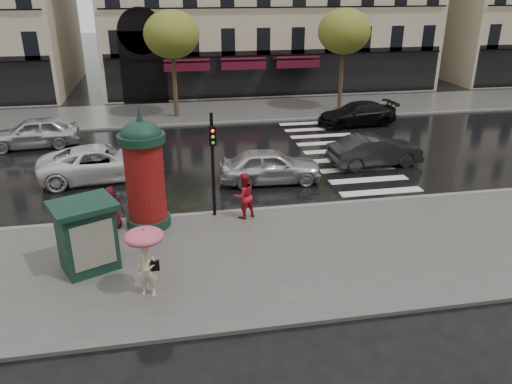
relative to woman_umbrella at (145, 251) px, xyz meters
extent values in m
plane|color=black|center=(3.49, 1.99, -1.48)|extent=(160.00, 160.00, 0.00)
cube|color=#474744|center=(3.49, 1.49, -1.42)|extent=(90.00, 7.00, 0.12)
cube|color=#474744|center=(3.49, 20.99, -1.42)|extent=(90.00, 6.00, 0.12)
cube|color=slate|center=(3.49, 4.99, -1.41)|extent=(90.00, 0.25, 0.14)
cube|color=slate|center=(3.49, 17.99, -1.41)|extent=(90.00, 0.25, 0.14)
cube|color=silver|center=(9.49, 11.59, -1.47)|extent=(3.60, 11.75, 0.01)
cylinder|color=#38281C|center=(1.49, 19.99, 1.12)|extent=(0.28, 0.28, 5.20)
ellipsoid|color=#4E641F|center=(1.49, 19.99, 3.72)|extent=(3.40, 3.40, 2.89)
cylinder|color=#38281C|center=(12.49, 19.99, 1.12)|extent=(0.28, 0.28, 5.20)
ellipsoid|color=#4E641F|center=(12.49, 19.99, 3.72)|extent=(3.40, 3.40, 2.89)
imported|color=#ECE3C2|center=(0.00, 0.00, -0.59)|extent=(0.64, 0.50, 1.55)
cylinder|color=black|center=(0.00, 0.00, -0.07)|extent=(0.02, 0.02, 0.98)
ellipsoid|color=#C6256F|center=(0.00, 0.00, 0.45)|extent=(1.07, 1.07, 0.38)
cone|color=black|center=(0.00, 0.00, 0.66)|extent=(0.04, 0.04, 0.08)
cube|color=black|center=(0.22, -0.06, -0.43)|extent=(0.23, 0.10, 0.29)
imported|color=red|center=(3.37, 4.39, -0.50)|extent=(1.02, 0.91, 1.72)
imported|color=#430D13|center=(-1.27, 4.39, -0.59)|extent=(0.79, 0.55, 1.54)
cylinder|color=#122E23|center=(-0.06, 4.39, -1.19)|extent=(1.55, 1.55, 0.33)
cylinder|color=maroon|center=(-0.06, 4.39, 0.36)|extent=(1.33, 1.33, 2.77)
cylinder|color=#122E23|center=(-0.06, 4.39, 1.86)|extent=(1.60, 1.60, 0.28)
ellipsoid|color=#122E23|center=(-0.06, 4.39, 1.97)|extent=(1.38, 1.38, 0.96)
cone|color=#122E23|center=(-0.06, 4.39, 2.69)|extent=(0.22, 0.22, 0.50)
cylinder|color=black|center=(2.33, 4.79, 0.58)|extent=(0.12, 0.12, 3.88)
cube|color=black|center=(2.33, 4.58, 1.74)|extent=(0.25, 0.18, 0.68)
cube|color=#122E23|center=(-1.77, 1.77, -0.37)|extent=(1.87, 1.73, 1.97)
cube|color=#122E23|center=(-1.77, 1.77, 0.70)|extent=(2.24, 2.10, 0.17)
imported|color=silver|center=(5.11, 7.95, -0.72)|extent=(4.53, 2.01, 1.52)
imported|color=black|center=(10.48, 9.16, -0.74)|extent=(4.58, 1.94, 1.47)
imported|color=white|center=(-2.14, 9.71, -0.73)|extent=(5.65, 3.11, 1.50)
imported|color=black|center=(12.29, 16.27, -0.78)|extent=(4.95, 2.31, 1.40)
imported|color=#BCBDC2|center=(-6.14, 15.14, -0.68)|extent=(4.85, 2.34, 1.60)
camera|label=1|loc=(0.80, -12.03, 6.66)|focal=35.00mm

